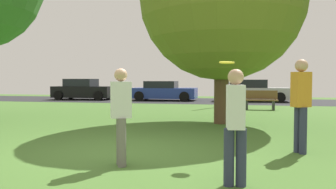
{
  "coord_description": "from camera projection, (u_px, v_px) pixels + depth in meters",
  "views": [
    {
      "loc": [
        2.23,
        -6.18,
        1.42
      ],
      "look_at": [
        0.0,
        4.35,
        0.93
      ],
      "focal_mm": 35.85,
      "sensor_mm": 36.0,
      "label": 1
    }
  ],
  "objects": [
    {
      "name": "ground_plane",
      "position": [
        122.0,
        152.0,
        6.57
      ],
      "size": [
        44.0,
        44.0,
        0.0
      ],
      "primitive_type": "plane",
      "color": "#47702D"
    },
    {
      "name": "road_strip",
      "position": [
        204.0,
        101.0,
        22.2
      ],
      "size": [
        44.0,
        6.4,
        0.01
      ],
      "primitive_type": "cube",
      "color": "#28282B",
      "rests_on": "ground_plane"
    },
    {
      "name": "person_thrower",
      "position": [
        121.0,
        113.0,
        5.48
      ],
      "size": [
        0.39,
        0.34,
        1.6
      ],
      "rotation": [
        0.0,
        0.0,
        0.48
      ],
      "color": "slate",
      "rests_on": "ground_plane"
    },
    {
      "name": "person_catcher",
      "position": [
        301.0,
        101.0,
        6.4
      ],
      "size": [
        0.39,
        0.34,
        1.8
      ],
      "rotation": [
        0.0,
        0.0,
        -2.66
      ],
      "color": "#2D334C",
      "rests_on": "ground_plane"
    },
    {
      "name": "person_bystander",
      "position": [
        235.0,
        123.0,
        4.42
      ],
      "size": [
        0.3,
        0.34,
        1.56
      ],
      "rotation": [
        0.0,
        0.0,
        1.69
      ],
      "color": "#2D334C",
      "rests_on": "ground_plane"
    },
    {
      "name": "frisbee_disc",
      "position": [
        227.0,
        63.0,
        5.95
      ],
      "size": [
        0.34,
        0.34,
        0.06
      ],
      "color": "yellow"
    },
    {
      "name": "parked_car_black",
      "position": [
        83.0,
        90.0,
        23.74
      ],
      "size": [
        4.21,
        2.01,
        1.46
      ],
      "color": "black",
      "rests_on": "ground_plane"
    },
    {
      "name": "parked_car_blue",
      "position": [
        164.0,
        91.0,
        22.71
      ],
      "size": [
        4.32,
        2.06,
        1.31
      ],
      "color": "#233893",
      "rests_on": "ground_plane"
    },
    {
      "name": "parked_car_silver",
      "position": [
        252.0,
        91.0,
        21.61
      ],
      "size": [
        4.56,
        2.01,
        1.41
      ],
      "color": "#B7B7BC",
      "rests_on": "ground_plane"
    },
    {
      "name": "park_bench",
      "position": [
        260.0,
        100.0,
        15.72
      ],
      "size": [
        1.6,
        0.45,
        0.9
      ],
      "rotation": [
        0.0,
        0.0,
        3.14
      ],
      "color": "brown",
      "rests_on": "ground_plane"
    },
    {
      "name": "street_lamp_post",
      "position": [
        231.0,
        64.0,
        18.01
      ],
      "size": [
        0.14,
        0.14,
        4.5
      ],
      "primitive_type": "cylinder",
      "color": "#2D2D33",
      "rests_on": "ground_plane"
    }
  ]
}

